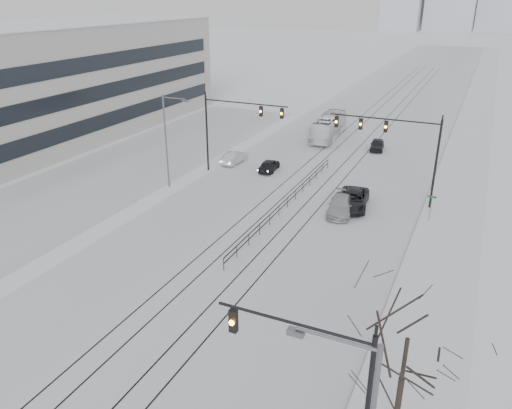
{
  "coord_description": "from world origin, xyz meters",
  "views": [
    {
      "loc": [
        14.46,
        -8.12,
        17.63
      ],
      "look_at": [
        0.3,
        22.66,
        3.2
      ],
      "focal_mm": 35.0,
      "sensor_mm": 36.0,
      "label": 1
    }
  ],
  "objects_px": {
    "bare_tree": "(406,349)",
    "box_truck": "(328,127)",
    "sedan_nb_far": "(377,145)",
    "traffic_mast_near": "(326,378)",
    "sedan_sb_inner": "(269,165)",
    "sedan_sb_outer": "(234,157)",
    "sedan_nb_right": "(341,206)",
    "sedan_nb_front": "(353,199)"
  },
  "relations": [
    {
      "from": "sedan_sb_inner",
      "to": "box_truck",
      "type": "distance_m",
      "value": 15.42
    },
    {
      "from": "traffic_mast_near",
      "to": "sedan_nb_far",
      "type": "distance_m",
      "value": 45.74
    },
    {
      "from": "traffic_mast_near",
      "to": "bare_tree",
      "type": "bearing_deg",
      "value": 51.24
    },
    {
      "from": "traffic_mast_near",
      "to": "sedan_nb_right",
      "type": "relative_size",
      "value": 1.44
    },
    {
      "from": "bare_tree",
      "to": "sedan_nb_far",
      "type": "height_order",
      "value": "bare_tree"
    },
    {
      "from": "sedan_sb_outer",
      "to": "box_truck",
      "type": "relative_size",
      "value": 0.38
    },
    {
      "from": "sedan_nb_front",
      "to": "sedan_nb_far",
      "type": "bearing_deg",
      "value": 87.5
    },
    {
      "from": "sedan_sb_inner",
      "to": "sedan_nb_right",
      "type": "bearing_deg",
      "value": 138.3
    },
    {
      "from": "traffic_mast_near",
      "to": "box_truck",
      "type": "xyz_separation_m",
      "value": [
        -14.37,
        47.72,
        -3.08
      ]
    },
    {
      "from": "bare_tree",
      "to": "sedan_sb_inner",
      "type": "bearing_deg",
      "value": 122.3
    },
    {
      "from": "sedan_nb_right",
      "to": "bare_tree",
      "type": "bearing_deg",
      "value": -76.71
    },
    {
      "from": "sedan_sb_inner",
      "to": "sedan_sb_outer",
      "type": "relative_size",
      "value": 0.93
    },
    {
      "from": "bare_tree",
      "to": "sedan_nb_far",
      "type": "bearing_deg",
      "value": 103.12
    },
    {
      "from": "sedan_nb_right",
      "to": "sedan_sb_inner",
      "type": "bearing_deg",
      "value": 134.44
    },
    {
      "from": "sedan_sb_inner",
      "to": "sedan_nb_right",
      "type": "xyz_separation_m",
      "value": [
        9.98,
        -7.6,
        0.07
      ]
    },
    {
      "from": "bare_tree",
      "to": "box_truck",
      "type": "relative_size",
      "value": 0.57
    },
    {
      "from": "traffic_mast_near",
      "to": "sedan_nb_front",
      "type": "height_order",
      "value": "traffic_mast_near"
    },
    {
      "from": "bare_tree",
      "to": "sedan_nb_far",
      "type": "xyz_separation_m",
      "value": [
        -9.79,
        41.97,
        -3.84
      ]
    },
    {
      "from": "sedan_sb_outer",
      "to": "sedan_sb_inner",
      "type": "bearing_deg",
      "value": 172.02
    },
    {
      "from": "traffic_mast_near",
      "to": "box_truck",
      "type": "distance_m",
      "value": 49.93
    },
    {
      "from": "sedan_sb_inner",
      "to": "sedan_sb_outer",
      "type": "distance_m",
      "value": 4.67
    },
    {
      "from": "sedan_sb_inner",
      "to": "sedan_nb_far",
      "type": "xyz_separation_m",
      "value": [
        8.82,
        12.54,
        0.01
      ]
    },
    {
      "from": "sedan_nb_front",
      "to": "sedan_nb_far",
      "type": "distance_m",
      "value": 18.57
    },
    {
      "from": "sedan_sb_outer",
      "to": "bare_tree",
      "type": "bearing_deg",
      "value": 129.45
    },
    {
      "from": "bare_tree",
      "to": "sedan_nb_front",
      "type": "bearing_deg",
      "value": 108.75
    },
    {
      "from": "sedan_sb_inner",
      "to": "sedan_nb_front",
      "type": "distance_m",
      "value": 12.18
    },
    {
      "from": "bare_tree",
      "to": "sedan_sb_inner",
      "type": "distance_m",
      "value": 35.03
    },
    {
      "from": "sedan_nb_far",
      "to": "sedan_nb_right",
      "type": "bearing_deg",
      "value": -94.5
    },
    {
      "from": "sedan_sb_inner",
      "to": "sedan_sb_outer",
      "type": "bearing_deg",
      "value": -14.32
    },
    {
      "from": "bare_tree",
      "to": "sedan_sb_outer",
      "type": "bearing_deg",
      "value": 127.5
    },
    {
      "from": "sedan_nb_far",
      "to": "box_truck",
      "type": "relative_size",
      "value": 0.36
    },
    {
      "from": "traffic_mast_near",
      "to": "sedan_nb_front",
      "type": "relative_size",
      "value": 1.28
    },
    {
      "from": "bare_tree",
      "to": "sedan_sb_inner",
      "type": "relative_size",
      "value": 1.62
    },
    {
      "from": "traffic_mast_near",
      "to": "sedan_sb_outer",
      "type": "bearing_deg",
      "value": 122.03
    },
    {
      "from": "sedan_sb_inner",
      "to": "traffic_mast_near",
      "type": "bearing_deg",
      "value": 112.13
    },
    {
      "from": "box_truck",
      "to": "sedan_sb_outer",
      "type": "bearing_deg",
      "value": 62.54
    },
    {
      "from": "sedan_nb_front",
      "to": "sedan_nb_far",
      "type": "relative_size",
      "value": 1.43
    },
    {
      "from": "traffic_mast_near",
      "to": "bare_tree",
      "type": "relative_size",
      "value": 1.15
    },
    {
      "from": "sedan_sb_outer",
      "to": "sedan_nb_far",
      "type": "bearing_deg",
      "value": -136.87
    },
    {
      "from": "bare_tree",
      "to": "sedan_nb_right",
      "type": "height_order",
      "value": "bare_tree"
    },
    {
      "from": "traffic_mast_near",
      "to": "sedan_sb_inner",
      "type": "distance_m",
      "value": 36.46
    },
    {
      "from": "traffic_mast_near",
      "to": "sedan_sb_outer",
      "type": "distance_m",
      "value": 39.39
    }
  ]
}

